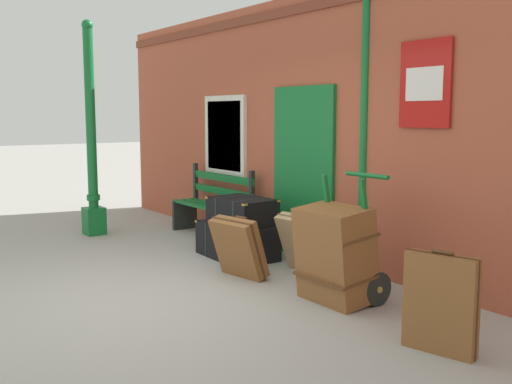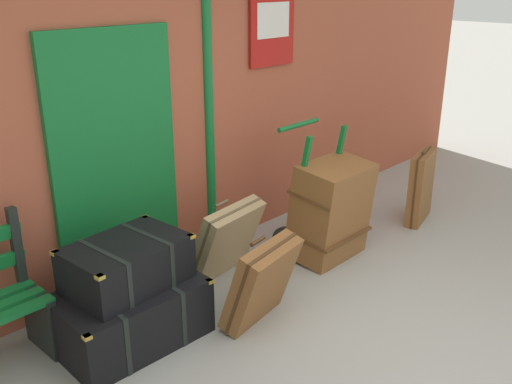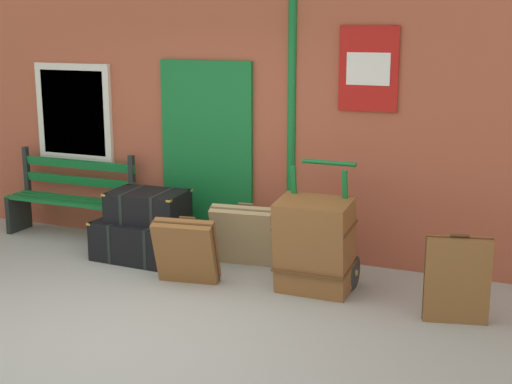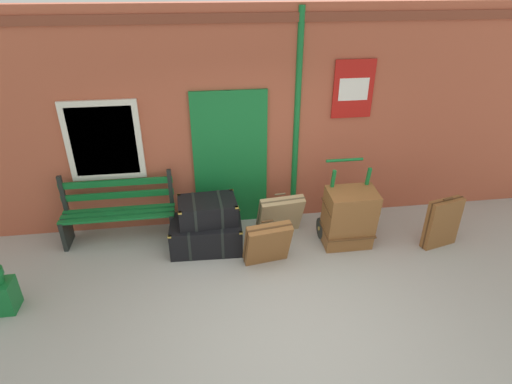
{
  "view_description": "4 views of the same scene",
  "coord_description": "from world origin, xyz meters",
  "views": [
    {
      "loc": [
        5.15,
        -2.27,
        1.76
      ],
      "look_at": [
        -0.4,
        1.69,
        0.87
      ],
      "focal_mm": 41.8,
      "sensor_mm": 36.0,
      "label": 1
    },
    {
      "loc": [
        -2.76,
        -1.26,
        2.44
      ],
      "look_at": [
        0.26,
        1.59,
        0.86
      ],
      "focal_mm": 40.02,
      "sensor_mm": 36.0,
      "label": 2
    },
    {
      "loc": [
        3.19,
        -4.74,
        2.5
      ],
      "look_at": [
        0.43,
        1.8,
        0.84
      ],
      "focal_mm": 51.25,
      "sensor_mm": 36.0,
      "label": 3
    },
    {
      "loc": [
        -0.87,
        -3.27,
        3.52
      ],
      "look_at": [
        -0.16,
        1.66,
        0.89
      ],
      "focal_mm": 29.04,
      "sensor_mm": 36.0,
      "label": 4
    }
  ],
  "objects": [
    {
      "name": "suitcase_cream",
      "position": [
        0.24,
        1.92,
        0.34
      ],
      "size": [
        0.7,
        0.46,
        0.68
      ],
      "color": "tan",
      "rests_on": "ground"
    },
    {
      "name": "porters_trolley",
      "position": [
        1.15,
        1.67,
        0.27
      ],
      "size": [
        0.71,
        0.58,
        1.2
      ],
      "color": "black",
      "rests_on": "ground"
    },
    {
      "name": "suitcase_slate",
      "position": [
        2.48,
        1.31,
        0.37
      ],
      "size": [
        0.56,
        0.27,
        0.78
      ],
      "color": "brown",
      "rests_on": "ground"
    },
    {
      "name": "ground_plane",
      "position": [
        0.0,
        0.0,
        0.0
      ],
      "size": [
        60.0,
        60.0,
        0.0
      ],
      "primitive_type": "plane",
      "color": "#A3A099"
    },
    {
      "name": "steamer_trunk_middle",
      "position": [
        -0.83,
        1.79,
        0.58
      ],
      "size": [
        0.84,
        0.59,
        0.33
      ],
      "color": "black",
      "rests_on": "steamer_trunk_base"
    },
    {
      "name": "suitcase_caramel",
      "position": [
        -0.07,
        1.22,
        0.33
      ],
      "size": [
        0.65,
        0.45,
        0.67
      ],
      "color": "brown",
      "rests_on": "ground"
    },
    {
      "name": "large_brown_trunk",
      "position": [
        1.15,
        1.5,
        0.46
      ],
      "size": [
        0.7,
        0.53,
        0.92
      ],
      "color": "brown",
      "rests_on": "ground"
    },
    {
      "name": "platform_bench",
      "position": [
        -2.1,
        2.16,
        0.44
      ],
      "size": [
        1.6,
        0.43,
        1.01
      ],
      "color": "#146B2D",
      "rests_on": "ground"
    },
    {
      "name": "steamer_trunk_base",
      "position": [
        -0.86,
        1.74,
        0.21
      ],
      "size": [
        1.04,
        0.69,
        0.43
      ],
      "color": "black",
      "rests_on": "ground"
    },
    {
      "name": "brick_facade",
      "position": [
        -0.02,
        2.6,
        1.6
      ],
      "size": [
        10.4,
        0.35,
        3.2
      ],
      "color": "#AD5138",
      "rests_on": "ground"
    }
  ]
}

